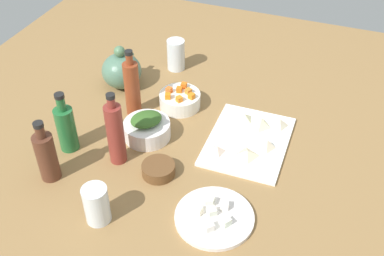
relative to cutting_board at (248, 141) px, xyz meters
The scene contains 33 objects.
tabletop 17.66cm from the cutting_board, 107.57° to the left, with size 190.00×190.00×3.00cm, color olive.
cutting_board is the anchor object (origin of this frame).
plate_tofu 32.61cm from the cutting_board, behind, with size 21.02×21.02×1.20cm, color white.
bowl_greens 31.84cm from the cutting_board, 105.74° to the left, with size 14.73×14.73×5.49cm, color white.
bowl_carrots 28.77cm from the cutting_board, 69.69° to the left, with size 13.95×13.95×5.12cm, color white.
bowl_small_side 30.51cm from the cutting_board, 137.67° to the left, with size 9.67×9.67×3.46cm, color brown.
teapot 53.31cm from the cutting_board, 74.30° to the left, with size 15.78×14.09×16.12cm.
bottle_0 60.33cm from the cutting_board, 125.12° to the left, with size 5.65×5.65×19.81cm.
bottle_1 41.43cm from the cutting_board, 121.96° to the left, with size 5.04×5.04×23.95cm.
bottle_2 55.69cm from the cutting_board, 113.17° to the left, with size 5.77×5.77×20.12cm.
bottle_3 41.19cm from the cutting_board, 88.21° to the left, with size 5.03×5.03×23.75cm.
drinking_glass_0 52.04cm from the cutting_board, 146.68° to the left, with size 6.65×6.65×11.06cm, color white.
drinking_glass_1 49.52cm from the cutting_board, 49.39° to the left, with size 6.69×6.69×11.77cm, color white.
carrot_cube_0 30.82cm from the cutting_board, 78.18° to the left, with size 1.80×1.80×1.80cm, color orange.
carrot_cube_1 30.22cm from the cutting_board, 68.06° to the left, with size 1.80×1.80×1.80cm, color orange.
carrot_cube_2 30.92cm from the cutting_board, 62.64° to the left, with size 1.80×1.80×1.80cm, color orange.
carrot_cube_3 24.73cm from the cutting_board, 67.92° to the left, with size 1.80×1.80×1.80cm, color orange.
carrot_cube_4 32.66cm from the cutting_board, 72.53° to the left, with size 1.80×1.80×1.80cm, color orange.
carrot_cube_5 27.44cm from the cutting_board, 65.00° to the left, with size 1.80×1.80×1.80cm, color orange.
carrot_cube_6 26.81cm from the cutting_board, 76.67° to the left, with size 1.80×1.80×1.80cm, color orange.
chopped_greens_mound 32.42cm from the cutting_board, 105.74° to the left, with size 9.97×8.15×3.07cm, color #355E23.
tofu_cube_0 32.46cm from the cutting_board, behind, with size 2.20×2.20×2.20cm, color white.
tofu_cube_1 29.28cm from the cutting_board, behind, with size 2.20×2.20×2.20cm, color white.
tofu_cube_2 34.51cm from the cutting_board, behind, with size 2.20×2.20×2.20cm, color white.
tofu_cube_3 33.65cm from the cutting_board, behind, with size 2.20×2.20×2.20cm, color #F2E5CA.
tofu_cube_4 29.29cm from the cutting_board, behind, with size 2.20×2.20×2.20cm, color silver.
tofu_cube_5 37.36cm from the cutting_board, behind, with size 2.20×2.20×2.20cm, color white.
dumpling_0 7.43cm from the cutting_board, 167.68° to the right, with size 5.64×5.52×2.03cm, color beige.
dumpling_1 11.62cm from the cutting_board, 139.51° to the left, with size 4.26×4.03×2.42cm, color beige.
dumpling_2 10.15cm from the cutting_board, 22.81° to the left, with size 4.75×4.11×2.38cm, color beige.
dumpling_3 8.47cm from the cutting_board, 14.06° to the right, with size 5.42×4.95×3.07cm, color beige.
dumpling_4 6.66cm from the cutting_board, 101.94° to the right, with size 4.57×4.13×3.11cm, color beige.
dumpling_5 12.94cm from the cutting_board, 35.80° to the right, with size 4.53×4.34×2.76cm, color beige.
Camera 1 is at (-104.36, -39.63, 100.22)cm, focal length 44.06 mm.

